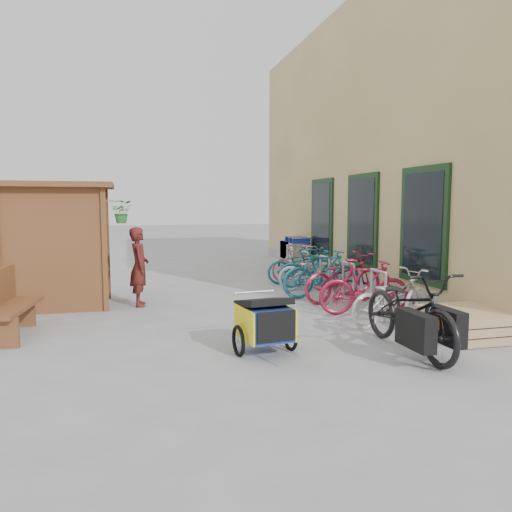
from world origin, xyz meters
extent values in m
plane|color=#98989A|center=(0.00, 0.00, 0.00)|extent=(80.00, 80.00, 0.00)
cube|color=tan|center=(6.50, 4.50, 3.50)|extent=(6.00, 13.00, 7.00)
cube|color=#98989A|center=(3.58, 4.50, 0.15)|extent=(0.18, 13.00, 0.30)
cube|color=black|center=(3.47, 0.50, 1.60)|extent=(0.06, 1.50, 2.20)
cube|color=black|center=(3.44, 0.50, 1.60)|extent=(0.02, 1.25, 1.95)
cube|color=black|center=(3.47, 3.00, 1.60)|extent=(0.06, 1.50, 2.20)
cube|color=black|center=(3.44, 3.00, 1.60)|extent=(0.02, 1.25, 1.95)
cube|color=black|center=(3.47, 5.50, 1.60)|extent=(0.06, 1.50, 2.20)
cube|color=black|center=(3.44, 5.50, 1.60)|extent=(0.02, 1.25, 1.95)
cube|color=brown|center=(-2.30, 1.85, 1.15)|extent=(0.09, 0.09, 2.30)
cube|color=brown|center=(-4.10, 3.15, 1.15)|extent=(0.09, 0.09, 2.30)
cube|color=brown|center=(-2.30, 3.15, 1.15)|extent=(0.09, 0.09, 2.30)
cube|color=brown|center=(-4.07, 2.50, 1.15)|extent=(0.05, 1.30, 2.30)
cube|color=brown|center=(-3.20, 1.88, 1.15)|extent=(1.80, 0.05, 2.30)
cube|color=brown|center=(-3.20, 3.12, 1.15)|extent=(1.80, 0.05, 2.30)
cube|color=brown|center=(-3.20, 2.50, 2.35)|extent=(2.15, 1.65, 0.10)
cube|color=brown|center=(-3.40, 2.50, 0.90)|extent=(1.30, 1.15, 0.04)
cube|color=brown|center=(-3.40, 2.50, 1.50)|extent=(1.30, 1.15, 0.04)
cylinder|color=#A5A8AD|center=(-2.12, 1.85, 2.05)|extent=(0.36, 0.02, 0.02)
imported|color=#236625|center=(-1.97, 1.85, 1.85)|extent=(0.38, 0.33, 0.42)
cylinder|color=#A5A8AD|center=(2.30, -0.25, 0.42)|extent=(0.05, 0.05, 0.84)
cylinder|color=#A5A8AD|center=(2.30, 0.25, 0.42)|extent=(0.05, 0.05, 0.84)
cylinder|color=#A5A8AD|center=(2.30, 0.00, 0.84)|extent=(0.05, 0.50, 0.05)
cylinder|color=#A5A8AD|center=(2.30, 0.95, 0.42)|extent=(0.05, 0.05, 0.84)
cylinder|color=#A5A8AD|center=(2.30, 1.45, 0.42)|extent=(0.05, 0.05, 0.84)
cylinder|color=#A5A8AD|center=(2.30, 1.20, 0.84)|extent=(0.05, 0.50, 0.05)
cylinder|color=#A5A8AD|center=(2.30, 2.15, 0.42)|extent=(0.05, 0.05, 0.84)
cylinder|color=#A5A8AD|center=(2.30, 2.65, 0.42)|extent=(0.05, 0.05, 0.84)
cylinder|color=#A5A8AD|center=(2.30, 2.40, 0.84)|extent=(0.05, 0.50, 0.05)
cylinder|color=#A5A8AD|center=(2.30, 3.35, 0.42)|extent=(0.05, 0.05, 0.84)
cylinder|color=#A5A8AD|center=(2.30, 3.85, 0.42)|extent=(0.05, 0.05, 0.84)
cylinder|color=#A5A8AD|center=(2.30, 3.60, 0.84)|extent=(0.05, 0.50, 0.05)
cylinder|color=#A5A8AD|center=(2.30, 4.55, 0.42)|extent=(0.05, 0.05, 0.84)
cylinder|color=#A5A8AD|center=(2.30, 5.05, 0.42)|extent=(0.05, 0.05, 0.84)
cylinder|color=#A5A8AD|center=(2.30, 4.80, 0.84)|extent=(0.05, 0.50, 0.05)
cube|color=tan|center=(3.00, -1.40, 0.07)|extent=(1.00, 1.20, 0.12)
cube|color=tan|center=(3.00, -1.40, 0.21)|extent=(1.00, 1.20, 0.12)
cube|color=tan|center=(3.00, -1.40, 0.35)|extent=(1.00, 1.20, 0.12)
cube|color=brown|center=(-3.60, 0.34, 0.45)|extent=(0.67, 1.65, 0.06)
cube|color=brown|center=(-3.60, -0.31, 0.21)|extent=(0.43, 0.11, 0.43)
cube|color=brown|center=(-3.60, 0.98, 0.21)|extent=(0.43, 0.11, 0.43)
cube|color=silver|center=(3.00, 6.31, 0.59)|extent=(0.54, 0.84, 0.51)
cube|color=navy|center=(3.00, 5.88, 0.94)|extent=(0.54, 0.04, 0.18)
cylinder|color=silver|center=(3.00, 5.85, 1.01)|extent=(0.57, 0.04, 0.04)
cylinder|color=black|center=(2.78, 5.96, 0.06)|extent=(0.04, 0.12, 0.12)
cube|color=silver|center=(3.00, 6.65, 0.59)|extent=(0.54, 0.84, 0.51)
cube|color=navy|center=(3.00, 6.23, 0.94)|extent=(0.54, 0.04, 0.18)
cylinder|color=silver|center=(3.00, 6.20, 1.01)|extent=(0.57, 0.04, 0.04)
cylinder|color=black|center=(2.78, 6.31, 0.06)|extent=(0.04, 0.12, 0.12)
cube|color=silver|center=(3.00, 7.00, 0.59)|extent=(0.54, 0.84, 0.51)
cube|color=navy|center=(3.00, 6.58, 0.94)|extent=(0.54, 0.04, 0.18)
cylinder|color=silver|center=(3.00, 6.55, 1.01)|extent=(0.57, 0.04, 0.04)
cylinder|color=black|center=(2.78, 6.65, 0.06)|extent=(0.04, 0.12, 0.12)
cube|color=#1B3F94|center=(-0.14, -1.41, 0.42)|extent=(0.64, 0.80, 0.43)
cube|color=yellow|center=(-0.43, -1.44, 0.42)|extent=(0.11, 0.73, 0.43)
cube|color=yellow|center=(0.16, -1.37, 0.42)|extent=(0.11, 0.73, 0.43)
cube|color=black|center=(-0.09, -1.79, 0.45)|extent=(0.52, 0.09, 0.39)
cube|color=black|center=(-0.14, -1.36, 0.68)|extent=(0.69, 0.77, 0.21)
torus|color=black|center=(-0.51, -1.45, 0.20)|extent=(0.10, 0.43, 0.43)
torus|color=black|center=(0.24, -1.36, 0.20)|extent=(0.10, 0.43, 0.43)
cylinder|color=#B7B7BC|center=(-0.06, -2.03, 0.20)|extent=(0.10, 0.63, 0.03)
cylinder|color=#B7B7BC|center=(-0.18, -1.01, 0.76)|extent=(0.59, 0.10, 0.03)
imported|color=black|center=(1.76, -1.85, 0.57)|extent=(0.77, 2.17, 1.14)
cube|color=black|center=(1.52, -2.40, 0.45)|extent=(0.18, 0.65, 0.45)
cube|color=black|center=(2.02, -2.30, 0.45)|extent=(0.18, 0.65, 0.45)
cube|color=orange|center=(1.77, -2.35, 0.50)|extent=(0.12, 0.18, 0.12)
imported|color=maroon|center=(-1.68, 2.21, 0.77)|extent=(0.37, 0.57, 1.55)
imported|color=silver|center=(2.32, -0.46, 0.46)|extent=(1.86, 1.07, 0.92)
imported|color=#A01D3B|center=(2.25, 0.40, 0.51)|extent=(1.74, 0.67, 1.02)
imported|color=#A01D3B|center=(2.37, 1.57, 0.50)|extent=(2.01, 1.11, 1.00)
imported|color=#1D6375|center=(2.10, 2.07, 0.53)|extent=(1.77, 0.51, 1.06)
imported|color=silver|center=(2.28, 2.92, 0.44)|extent=(1.79, 1.08, 0.89)
imported|color=#1D6375|center=(2.34, 3.29, 0.48)|extent=(1.64, 0.81, 0.95)
imported|color=#1D6375|center=(2.33, 4.03, 0.46)|extent=(1.77, 0.62, 0.93)
imported|color=pink|center=(2.40, 4.51, 0.48)|extent=(1.65, 0.87, 0.96)
camera|label=1|loc=(-1.90, -7.72, 2.00)|focal=35.00mm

